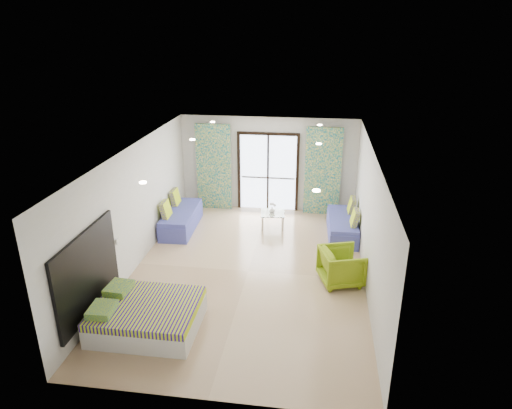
# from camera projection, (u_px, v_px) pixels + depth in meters

# --- Properties ---
(floor) EXTENTS (5.00, 7.50, 0.01)m
(floor) POSITION_uv_depth(u_px,v_px,m) (248.00, 271.00, 10.04)
(floor) COLOR tan
(floor) RESTS_ON ground
(ceiling) EXTENTS (5.00, 7.50, 0.01)m
(ceiling) POSITION_uv_depth(u_px,v_px,m) (247.00, 152.00, 9.05)
(ceiling) COLOR silver
(ceiling) RESTS_ON ground
(wall_back) EXTENTS (5.00, 0.01, 2.70)m
(wall_back) POSITION_uv_depth(u_px,v_px,m) (268.00, 164.00, 13.00)
(wall_back) COLOR silver
(wall_back) RESTS_ON ground
(wall_front) EXTENTS (5.00, 0.01, 2.70)m
(wall_front) POSITION_uv_depth(u_px,v_px,m) (204.00, 322.00, 6.09)
(wall_front) COLOR silver
(wall_front) RESTS_ON ground
(wall_left) EXTENTS (0.01, 7.50, 2.70)m
(wall_left) POSITION_uv_depth(u_px,v_px,m) (134.00, 208.00, 9.87)
(wall_left) COLOR silver
(wall_left) RESTS_ON ground
(wall_right) EXTENTS (0.01, 7.50, 2.70)m
(wall_right) POSITION_uv_depth(u_px,v_px,m) (370.00, 221.00, 9.22)
(wall_right) COLOR silver
(wall_right) RESTS_ON ground
(balcony_door) EXTENTS (1.76, 0.08, 2.28)m
(balcony_door) POSITION_uv_depth(u_px,v_px,m) (268.00, 168.00, 13.01)
(balcony_door) COLOR black
(balcony_door) RESTS_ON floor
(balcony_rail) EXTENTS (1.52, 0.03, 0.04)m
(balcony_rail) POSITION_uv_depth(u_px,v_px,m) (268.00, 178.00, 13.13)
(balcony_rail) COLOR #595451
(balcony_rail) RESTS_ON balcony_door
(curtain_left) EXTENTS (1.00, 0.10, 2.50)m
(curtain_left) POSITION_uv_depth(u_px,v_px,m) (214.00, 167.00, 13.07)
(curtain_left) COLOR silver
(curtain_left) RESTS_ON floor
(curtain_right) EXTENTS (1.00, 0.10, 2.50)m
(curtain_right) POSITION_uv_depth(u_px,v_px,m) (323.00, 172.00, 12.67)
(curtain_right) COLOR silver
(curtain_right) RESTS_ON floor
(downlight_a) EXTENTS (0.12, 0.12, 0.02)m
(downlight_a) POSITION_uv_depth(u_px,v_px,m) (143.00, 182.00, 7.40)
(downlight_a) COLOR #FFE0B2
(downlight_a) RESTS_ON ceiling
(downlight_b) EXTENTS (0.12, 0.12, 0.02)m
(downlight_b) POSITION_uv_depth(u_px,v_px,m) (316.00, 191.00, 7.04)
(downlight_b) COLOR #FFE0B2
(downlight_b) RESTS_ON ceiling
(downlight_c) EXTENTS (0.12, 0.12, 0.02)m
(downlight_c) POSITION_uv_depth(u_px,v_px,m) (192.00, 140.00, 10.16)
(downlight_c) COLOR #FFE0B2
(downlight_c) RESTS_ON ceiling
(downlight_d) EXTENTS (0.12, 0.12, 0.02)m
(downlight_d) POSITION_uv_depth(u_px,v_px,m) (319.00, 144.00, 9.80)
(downlight_d) COLOR #FFE0B2
(downlight_d) RESTS_ON ceiling
(downlight_e) EXTENTS (0.12, 0.12, 0.02)m
(downlight_e) POSITION_uv_depth(u_px,v_px,m) (213.00, 122.00, 12.01)
(downlight_e) COLOR #FFE0B2
(downlight_e) RESTS_ON ceiling
(downlight_f) EXTENTS (0.12, 0.12, 0.02)m
(downlight_f) POSITION_uv_depth(u_px,v_px,m) (320.00, 125.00, 11.64)
(downlight_f) COLOR #FFE0B2
(downlight_f) RESTS_ON ceiling
(headboard) EXTENTS (0.06, 2.10, 1.50)m
(headboard) POSITION_uv_depth(u_px,v_px,m) (88.00, 273.00, 7.90)
(headboard) COLOR black
(headboard) RESTS_ON floor
(switch_plate) EXTENTS (0.02, 0.10, 0.10)m
(switch_plate) POSITION_uv_depth(u_px,v_px,m) (117.00, 241.00, 9.06)
(switch_plate) COLOR silver
(switch_plate) RESTS_ON wall_left
(bed) EXTENTS (1.80, 1.47, 0.62)m
(bed) POSITION_uv_depth(u_px,v_px,m) (146.00, 316.00, 8.07)
(bed) COLOR silver
(bed) RESTS_ON floor
(daybed_left) EXTENTS (0.80, 1.92, 0.93)m
(daybed_left) POSITION_uv_depth(u_px,v_px,m) (181.00, 218.00, 12.04)
(daybed_left) COLOR #42479E
(daybed_left) RESTS_ON floor
(daybed_right) EXTENTS (0.76, 1.82, 0.89)m
(daybed_right) POSITION_uv_depth(u_px,v_px,m) (343.00, 226.00, 11.64)
(daybed_right) COLOR #42479E
(daybed_right) RESTS_ON floor
(coffee_table) EXTENTS (0.68, 0.68, 0.71)m
(coffee_table) POSITION_uv_depth(u_px,v_px,m) (273.00, 214.00, 12.12)
(coffee_table) COLOR silver
(coffee_table) RESTS_ON floor
(vase) EXTENTS (0.21, 0.22, 0.16)m
(vase) POSITION_uv_depth(u_px,v_px,m) (272.00, 210.00, 12.06)
(vase) COLOR white
(vase) RESTS_ON coffee_table
(armchair) EXTENTS (0.97, 1.01, 0.84)m
(armchair) POSITION_uv_depth(u_px,v_px,m) (341.00, 265.00, 9.46)
(armchair) COLOR #83A014
(armchair) RESTS_ON floor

